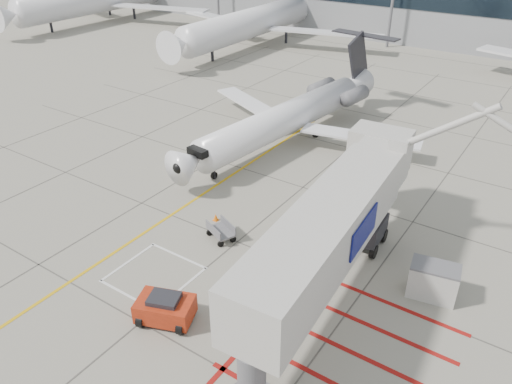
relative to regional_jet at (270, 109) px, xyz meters
The scene contains 9 objects.
ground_plane 17.12m from the regional_jet, 71.49° to the right, with size 260.00×260.00×0.00m, color gray.
regional_jet is the anchor object (origin of this frame).
jet_bridge 18.44m from the regional_jet, 49.59° to the right, with size 9.25×19.52×7.81m, color beige, non-canonical shape.
pushback_tug 20.23m from the regional_jet, 71.87° to the right, with size 2.68×1.68×1.56m, color #AD2A10, non-canonical shape.
baggage_cart 13.23m from the regional_jet, 70.51° to the right, with size 1.77×1.12×1.12m, color slate, non-canonical shape.
ground_power_unit 19.38m from the regional_jet, 31.73° to the right, with size 2.38×1.39×1.88m, color beige, non-canonical shape.
cone_nose 11.58m from the regional_jet, 75.44° to the right, with size 0.34×0.34×0.47m, color orange.
cone_side 11.26m from the regional_jet, 51.64° to the right, with size 0.31×0.31×0.43m, color #FB470D.
bg_aircraft_b 36.55m from the regional_jet, 124.34° to the left, with size 34.77×38.63×11.59m, color silver, non-canonical shape.
Camera 1 is at (14.53, -15.56, 17.54)m, focal length 35.00 mm.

